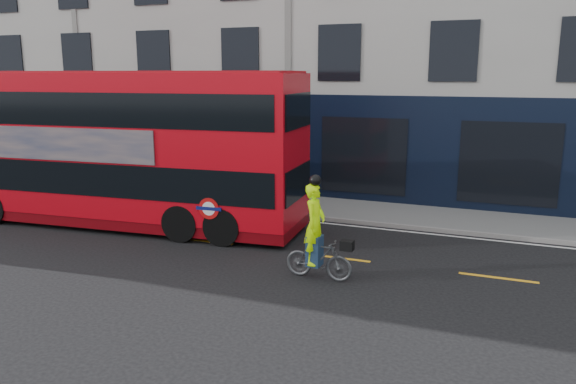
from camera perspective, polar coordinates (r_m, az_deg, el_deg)
The scene contains 8 objects.
ground at distance 15.29m, azimuth -11.29°, elevation -6.45°, with size 120.00×120.00×0.00m, color black.
pavement at distance 20.80m, azimuth -1.52°, elevation -1.13°, with size 60.00×3.00×0.12m, color slate.
kerb at distance 19.47m, azimuth -3.27°, elevation -2.04°, with size 60.00×0.12×0.13m, color gray.
building_terrace at distance 26.44m, azimuth 4.22°, elevation 17.84°, with size 50.00×10.07×15.00m.
road_edge_line at distance 19.22m, azimuth -3.65°, elevation -2.42°, with size 58.00×0.10×0.01m, color silver.
lane_dashes at distance 16.50m, azimuth -8.45°, elevation -4.96°, with size 58.00×0.12×0.01m, color gold, non-canonical shape.
bus at distance 18.53m, azimuth -16.95°, elevation 4.36°, with size 12.19×3.70×4.84m.
cyclist at distance 13.21m, azimuth 2.98°, elevation -5.20°, with size 1.67×0.71×2.50m.
Camera 1 is at (8.07, -12.09, 4.77)m, focal length 35.00 mm.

